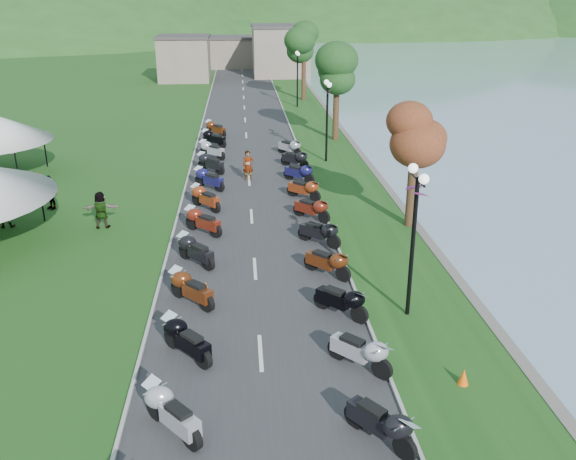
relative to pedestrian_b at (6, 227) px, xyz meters
name	(u,v)px	position (x,y,z in m)	size (l,w,h in m)	color
road	(247,155)	(11.32, 12.52, 0.01)	(7.00, 120.00, 0.02)	#323234
hills_backdrop	(239,28)	(11.32, 172.52, 0.00)	(360.00, 120.00, 76.00)	#285621
far_building	(227,54)	(9.32, 57.52, 2.50)	(18.00, 16.00, 5.00)	gray
moto_row_left	(195,270)	(9.08, -6.56, 0.55)	(2.60, 52.33, 1.10)	#331411
moto_row_right	(335,280)	(14.10, -7.84, 0.55)	(2.60, 42.56, 1.10)	#331411
tree_lakeside	(414,156)	(18.58, -1.26, 3.32)	(2.39, 2.39, 6.63)	#214D1D
pedestrian_b	(6,227)	(0.00, 0.00, 0.00)	(0.82, 0.45, 1.69)	slate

